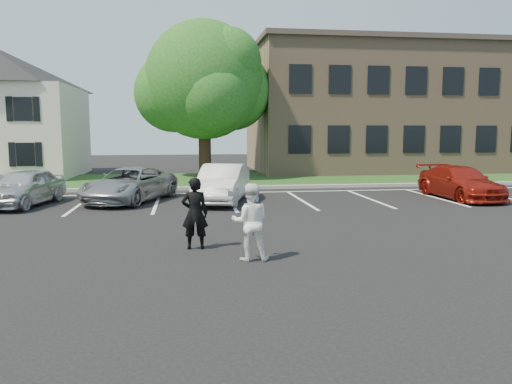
# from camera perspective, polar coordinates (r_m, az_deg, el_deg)

# --- Properties ---
(ground_plane) EXTENTS (90.00, 90.00, 0.00)m
(ground_plane) POSITION_cam_1_polar(r_m,az_deg,el_deg) (11.46, 0.71, -6.84)
(ground_plane) COLOR black
(ground_plane) RESTS_ON ground
(curb) EXTENTS (40.00, 0.30, 0.15)m
(curb) POSITION_cam_1_polar(r_m,az_deg,el_deg) (23.21, -3.83, 0.48)
(curb) COLOR gray
(curb) RESTS_ON ground
(grass_strip) EXTENTS (44.00, 8.00, 0.08)m
(grass_strip) POSITION_cam_1_polar(r_m,az_deg,el_deg) (27.18, -4.46, 1.38)
(grass_strip) COLOR #103F10
(grass_strip) RESTS_ON ground
(stall_lines) EXTENTS (34.00, 5.36, 0.01)m
(stall_lines) POSITION_cam_1_polar(r_m,az_deg,el_deg) (20.37, 0.75, -0.64)
(stall_lines) COLOR silver
(stall_lines) RESTS_ON ground
(office_building) EXTENTS (22.40, 10.40, 8.30)m
(office_building) POSITION_cam_1_polar(r_m,az_deg,el_deg) (36.56, 17.57, 9.01)
(office_building) COLOR #997A5E
(office_building) RESTS_ON ground
(tree) EXTENTS (7.80, 7.20, 8.80)m
(tree) POSITION_cam_1_polar(r_m,az_deg,el_deg) (28.78, -5.80, 12.27)
(tree) COLOR black
(tree) RESTS_ON ground
(man_black_suit) EXTENTS (0.63, 0.44, 1.68)m
(man_black_suit) POSITION_cam_1_polar(r_m,az_deg,el_deg) (11.65, -7.01, -2.43)
(man_black_suit) COLOR black
(man_black_suit) RESTS_ON ground
(man_white_shirt) EXTENTS (0.87, 0.71, 1.65)m
(man_white_shirt) POSITION_cam_1_polar(r_m,az_deg,el_deg) (10.58, -0.66, -3.44)
(man_white_shirt) COLOR white
(man_white_shirt) RESTS_ON ground
(car_silver_west) EXTENTS (2.44, 4.26, 1.37)m
(car_silver_west) POSITION_cam_1_polar(r_m,az_deg,el_deg) (20.01, -24.96, 0.50)
(car_silver_west) COLOR silver
(car_silver_west) RESTS_ON ground
(car_silver_minivan) EXTENTS (3.85, 5.18, 1.31)m
(car_silver_minivan) POSITION_cam_1_polar(r_m,az_deg,el_deg) (19.80, -14.25, 0.81)
(car_silver_minivan) COLOR #9D9FA3
(car_silver_minivan) RESTS_ON ground
(car_white_sedan) EXTENTS (2.59, 4.64, 1.45)m
(car_white_sedan) POSITION_cam_1_polar(r_m,az_deg,el_deg) (19.07, -3.86, 0.99)
(car_white_sedan) COLOR silver
(car_white_sedan) RESTS_ON ground
(car_red_compact) EXTENTS (1.98, 4.52, 1.29)m
(car_red_compact) POSITION_cam_1_polar(r_m,az_deg,el_deg) (21.69, 22.29, 1.01)
(car_red_compact) COLOR maroon
(car_red_compact) RESTS_ON ground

